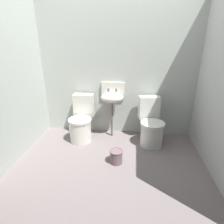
{
  "coord_description": "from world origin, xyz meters",
  "views": [
    {
      "loc": [
        0.3,
        -2.27,
        1.69
      ],
      "look_at": [
        0.0,
        0.25,
        0.7
      ],
      "focal_mm": 29.64,
      "sensor_mm": 36.0,
      "label": 1
    }
  ],
  "objects": [
    {
      "name": "bucket",
      "position": [
        0.09,
        -0.0,
        0.11
      ],
      "size": [
        0.2,
        0.2,
        0.21
      ],
      "color": "#6D575F",
      "rests_on": "ground"
    },
    {
      "name": "ground_plane",
      "position": [
        0.0,
        0.0,
        -0.04
      ],
      "size": [
        3.16,
        2.41,
        0.08
      ],
      "primitive_type": "cube",
      "color": "slate"
    },
    {
      "name": "wall_left",
      "position": [
        -1.43,
        0.1,
        1.22
      ],
      "size": [
        0.1,
        2.21,
        2.44
      ],
      "primitive_type": "cube",
      "color": "#AEB9AF",
      "rests_on": "ground"
    },
    {
      "name": "toilet_left",
      "position": [
        -0.6,
        0.65,
        0.32
      ],
      "size": [
        0.4,
        0.59,
        0.78
      ],
      "rotation": [
        0.0,
        0.0,
        3.14
      ],
      "color": "silver",
      "rests_on": "ground"
    },
    {
      "name": "sink",
      "position": [
        -0.07,
        0.84,
        0.75
      ],
      "size": [
        0.42,
        0.35,
        0.99
      ],
      "color": "#6D575F",
      "rests_on": "ground"
    },
    {
      "name": "toilet_right",
      "position": [
        0.62,
        0.65,
        0.32
      ],
      "size": [
        0.48,
        0.65,
        0.78
      ],
      "rotation": [
        0.0,
        0.0,
        3.32
      ],
      "color": "silver",
      "rests_on": "ground"
    },
    {
      "name": "wall_back",
      "position": [
        0.0,
        1.05,
        1.22
      ],
      "size": [
        3.16,
        0.1,
        2.44
      ],
      "primitive_type": "cube",
      "color": "#AEB6AC",
      "rests_on": "ground"
    }
  ]
}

